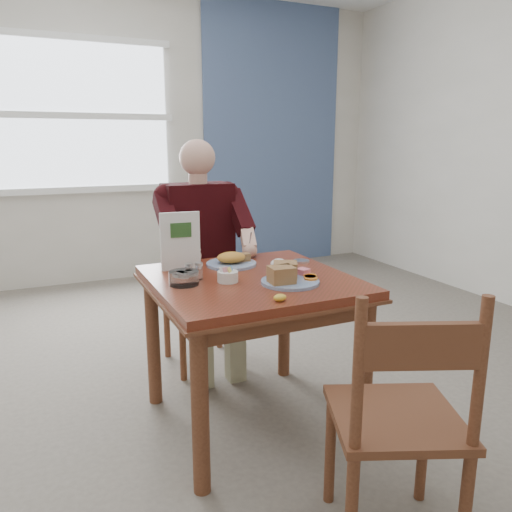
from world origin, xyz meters
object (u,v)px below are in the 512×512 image
diner (202,238)px  chair_far (199,288)px  far_plate (232,260)px  table (251,300)px  chair_near (400,421)px  near_plate (287,276)px

diner → chair_far: bearing=90.0°
diner → far_plate: bearing=-89.1°
table → chair_far: 0.81m
table → far_plate: 0.29m
chair_near → far_plate: 1.22m
chair_far → near_plate: size_ratio=3.04×
chair_far → near_plate: chair_far is taller
diner → table: bearing=-90.0°
near_plate → far_plate: (-0.10, 0.41, -0.01)m
chair_far → far_plate: 0.62m
diner → far_plate: size_ratio=5.05×
chair_far → diner: size_ratio=0.69×
diner → near_plate: (0.11, -0.87, -0.03)m
chair_near → table: bearing=97.5°
table → far_plate: bearing=88.3°
chair_far → table: bearing=-90.0°
chair_near → far_plate: size_ratio=3.47×
far_plate → table: bearing=-91.7°
chair_near → diner: size_ratio=0.69×
chair_near → near_plate: (-0.01, 0.77, 0.30)m
diner → near_plate: 0.87m
near_plate → far_plate: 0.42m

